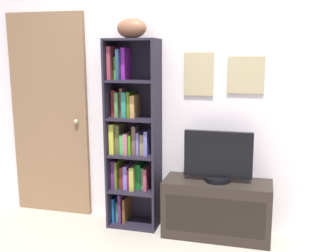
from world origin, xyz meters
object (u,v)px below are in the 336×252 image
at_px(door, 50,116).
at_px(tv_stand, 217,209).
at_px(television, 218,158).
at_px(football, 132,28).
at_px(bookshelf, 131,138).

bearing_deg(door, tv_stand, -5.33).
xyz_separation_m(tv_stand, door, (-1.67, 0.16, 0.73)).
bearing_deg(television, football, 177.31).
bearing_deg(bookshelf, tv_stand, -4.86).
bearing_deg(football, television, -2.69).
bearing_deg(television, tv_stand, -90.00).
bearing_deg(football, bookshelf, 140.09).
height_order(bookshelf, television, bookshelf).
distance_m(television, door, 1.70).
xyz_separation_m(bookshelf, door, (-0.87, 0.09, 0.15)).
height_order(bookshelf, door, door).
bearing_deg(tv_stand, door, 174.67).
distance_m(bookshelf, television, 0.82).
bearing_deg(television, door, 174.71).
xyz_separation_m(bookshelf, football, (0.04, -0.03, 0.97)).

